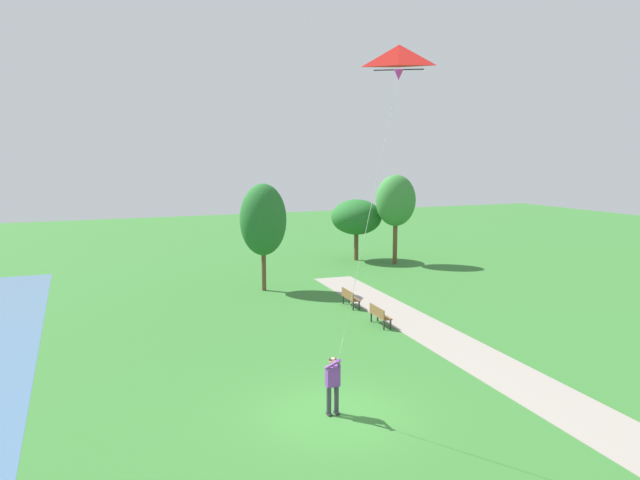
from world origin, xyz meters
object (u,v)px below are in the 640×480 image
object	(u,v)px
person_kite_flyer	(333,380)
tree_behind_path	(396,201)
tree_lakeside_near	(356,217)
park_bench_far_walkway	(350,297)
tree_horizon_far	(263,220)
park_bench_near_walkway	(379,314)
flying_kite	(398,68)

from	to	relation	value
person_kite_flyer	tree_behind_path	size ratio (longest dim) A/B	0.29
person_kite_flyer	tree_lakeside_near	xyz separation A→B (m)	(12.05, 23.05, 2.10)
park_bench_far_walkway	tree_horizon_far	world-z (taller)	tree_horizon_far
person_kite_flyer	tree_horizon_far	xyz separation A→B (m)	(2.94, 16.26, 2.95)
person_kite_flyer	tree_behind_path	world-z (taller)	tree_behind_path
person_kite_flyer	tree_lakeside_near	distance (m)	26.10
person_kite_flyer	tree_behind_path	distance (m)	25.20
park_bench_near_walkway	tree_behind_path	bearing A→B (deg)	57.66
tree_horizon_far	tree_lakeside_near	bearing A→B (deg)	36.73
park_bench_far_walkway	tree_behind_path	size ratio (longest dim) A/B	0.24
park_bench_far_walkway	tree_lakeside_near	bearing A→B (deg)	62.53
park_bench_near_walkway	park_bench_far_walkway	bearing A→B (deg)	86.62
tree_behind_path	tree_lakeside_near	xyz separation A→B (m)	(-1.89, 2.33, -1.28)
park_bench_near_walkway	tree_horizon_far	distance (m)	9.73
park_bench_near_walkway	tree_horizon_far	world-z (taller)	tree_horizon_far
person_kite_flyer	park_bench_far_walkway	world-z (taller)	person_kite_flyer
flying_kite	tree_lakeside_near	distance (m)	29.69
person_kite_flyer	tree_horizon_far	size ratio (longest dim) A/B	0.30
tree_horizon_far	park_bench_far_walkway	bearing A→B (deg)	-60.95
person_kite_flyer	tree_horizon_far	bearing A→B (deg)	79.74
flying_kite	tree_lakeside_near	xyz separation A→B (m)	(12.01, 26.42, -6.27)
flying_kite	park_bench_near_walkway	xyz separation A→B (m)	(5.58, 10.95, -8.91)
park_bench_near_walkway	tree_lakeside_near	distance (m)	16.96
tree_behind_path	tree_lakeside_near	bearing A→B (deg)	128.95
tree_horizon_far	tree_lakeside_near	size ratio (longest dim) A/B	1.36
park_bench_near_walkway	tree_behind_path	world-z (taller)	tree_behind_path
park_bench_far_walkway	tree_behind_path	world-z (taller)	tree_behind_path
tree_behind_path	person_kite_flyer	bearing A→B (deg)	-123.92
flying_kite	park_bench_near_walkway	size ratio (longest dim) A/B	5.33
park_bench_far_walkway	tree_horizon_far	xyz separation A→B (m)	(-2.88, 5.18, 3.49)
tree_lakeside_near	park_bench_near_walkway	bearing A→B (deg)	-112.57
park_bench_far_walkway	park_bench_near_walkway	bearing A→B (deg)	-93.38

